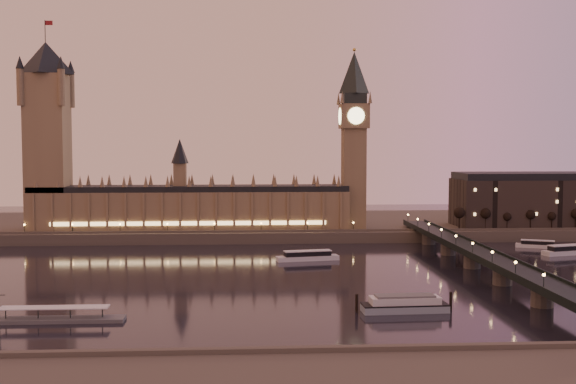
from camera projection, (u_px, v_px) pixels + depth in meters
name	position (u px, v px, depth m)	size (l,w,h in m)	color
ground	(267.00, 278.00, 296.69)	(700.00, 700.00, 0.00)	black
far_embankment	(306.00, 225.00, 462.58)	(560.00, 130.00, 6.00)	#423D35
palace_of_westminster	(191.00, 202.00, 413.34)	(180.00, 26.62, 52.00)	brown
victoria_tower	(47.00, 125.00, 405.62)	(31.68, 31.68, 118.00)	brown
big_ben	(354.00, 129.00, 416.01)	(17.68, 17.68, 104.00)	brown
westminster_bridge	(486.00, 263.00, 301.72)	(13.20, 260.00, 15.30)	black
bare_tree_0	(462.00, 216.00, 411.06)	(5.43, 5.43, 11.04)	black
bare_tree_1	(485.00, 216.00, 411.83)	(5.43, 5.43, 11.04)	black
bare_tree_2	(507.00, 215.00, 412.60)	(5.43, 5.43, 11.04)	black
bare_tree_3	(530.00, 215.00, 413.38)	(5.43, 5.43, 11.04)	black
bare_tree_4	(552.00, 215.00, 414.15)	(5.43, 5.43, 11.04)	black
bare_tree_5	(574.00, 215.00, 414.92)	(5.43, 5.43, 11.04)	black
cruise_boat_a	(308.00, 256.00, 341.87)	(30.39, 11.58, 4.75)	silver
cruise_boat_b	(538.00, 244.00, 382.71)	(22.83, 14.07, 4.14)	silver
cruise_boat_c	(566.00, 250.00, 359.06)	(25.83, 12.77, 4.99)	silver
moored_barge	(405.00, 304.00, 237.80)	(32.82, 9.24, 6.02)	#889EAD
pontoon_pier	(57.00, 318.00, 224.76)	(41.50, 6.92, 11.07)	#595B5E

